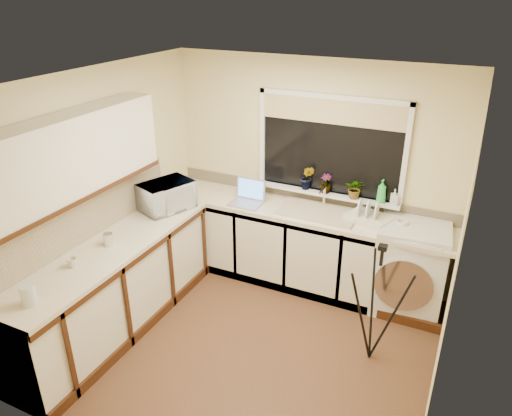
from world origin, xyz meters
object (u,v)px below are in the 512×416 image
object	(u,v)px
soap_bottle_clear	(394,197)
cup_back	(402,225)
cup_left	(72,263)
steel_jar	(108,239)
plant_c	(326,183)
washing_machine	(410,267)
soap_bottle_green	(382,191)
microwave	(167,196)
dish_rack	(369,219)
laptop	(248,197)
plant_b	(307,178)
kettle	(165,202)
tripod	(376,304)
plant_d	(355,189)
glass_jug	(28,295)

from	to	relation	value
soap_bottle_clear	cup_back	distance (m)	0.32
cup_left	steel_jar	bearing A→B (deg)	86.51
plant_c	soap_bottle_clear	world-z (taller)	plant_c
washing_machine	soap_bottle_green	distance (m)	0.82
soap_bottle_clear	plant_c	bearing A→B (deg)	179.94
plant_c	soap_bottle_clear	distance (m)	0.73
microwave	dish_rack	bearing A→B (deg)	-51.93
microwave	soap_bottle_clear	distance (m)	2.37
laptop	dish_rack	xyz separation A→B (m)	(1.32, 0.11, -0.04)
dish_rack	plant_b	world-z (taller)	plant_b
soap_bottle_green	cup_left	bearing A→B (deg)	-135.04
kettle	tripod	size ratio (longest dim) A/B	0.19
tripod	soap_bottle_green	xyz separation A→B (m)	(-0.25, 1.12, 0.59)
kettle	cup_left	distance (m)	1.25
plant_d	kettle	bearing A→B (deg)	-153.79
dish_rack	microwave	bearing A→B (deg)	-143.62
laptop	cup_left	size ratio (longest dim) A/B	3.84
tripod	cup_left	bearing A→B (deg)	-148.04
steel_jar	microwave	size ratio (longest dim) A/B	0.22
steel_jar	cup_left	world-z (taller)	steel_jar
microwave	cup_left	distance (m)	1.34
tripod	soap_bottle_clear	size ratio (longest dim) A/B	6.97
soap_bottle_green	plant_d	bearing A→B (deg)	-176.62
microwave	plant_d	size ratio (longest dim) A/B	2.48
steel_jar	soap_bottle_green	world-z (taller)	soap_bottle_green
glass_jug	cup_left	size ratio (longest dim) A/B	1.88
soap_bottle_clear	cup_left	xyz separation A→B (m)	(-2.28, -2.14, -0.19)
plant_d	cup_back	bearing A→B (deg)	-20.43
steel_jar	plant_c	xyz separation A→B (m)	(1.53, 1.71, 0.20)
cup_back	cup_left	xyz separation A→B (m)	(-2.42, -1.93, -0.00)
plant_d	soap_bottle_green	distance (m)	0.27
microwave	plant_b	size ratio (longest dim) A/B	2.01
dish_rack	plant_c	bearing A→B (deg)	-179.83
soap_bottle_green	soap_bottle_clear	bearing A→B (deg)	-2.12
laptop	kettle	size ratio (longest dim) A/B	1.52
kettle	microwave	distance (m)	0.10
tripod	cup_back	distance (m)	0.97
steel_jar	soap_bottle_green	distance (m)	2.74
kettle	steel_jar	bearing A→B (deg)	-94.29
dish_rack	plant_c	world-z (taller)	plant_c
plant_b	soap_bottle_green	xyz separation A→B (m)	(0.81, -0.00, -0.01)
microwave	cup_back	xyz separation A→B (m)	(2.37, 0.60, -0.11)
tripod	soap_bottle_green	bearing A→B (deg)	111.54
cup_back	cup_left	world-z (taller)	cup_back
glass_jug	plant_c	bearing A→B (deg)	61.58
glass_jug	steel_jar	size ratio (longest dim) A/B	1.39
glass_jug	cup_left	xyz separation A→B (m)	(-0.10, 0.54, -0.04)
soap_bottle_green	tripod	bearing A→B (deg)	-77.30
laptop	plant_d	xyz separation A→B (m)	(1.11, 0.28, 0.19)
plant_b	cup_back	world-z (taller)	plant_b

